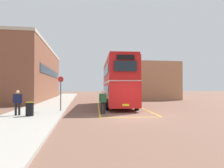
{
  "coord_description": "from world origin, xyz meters",
  "views": [
    {
      "loc": [
        -3.21,
        -12.46,
        1.97
      ],
      "look_at": [
        0.1,
        8.49,
        2.34
      ],
      "focal_mm": 31.06,
      "sensor_mm": 36.0,
      "label": 1
    }
  ],
  "objects_px": {
    "double_decker_bus": "(118,82)",
    "pedestrian_waiting_near": "(18,101)",
    "pedestrian_boarding": "(103,100)",
    "bus_stop_sign": "(61,90)",
    "single_deck_bus": "(121,89)",
    "litter_bin": "(30,109)"
  },
  "relations": [
    {
      "from": "double_decker_bus",
      "to": "pedestrian_waiting_near",
      "type": "xyz_separation_m",
      "value": [
        -7.83,
        -6.13,
        -1.44
      ]
    },
    {
      "from": "pedestrian_boarding",
      "to": "pedestrian_waiting_near",
      "type": "xyz_separation_m",
      "value": [
        -5.69,
        -0.69,
        0.04
      ]
    },
    {
      "from": "bus_stop_sign",
      "to": "pedestrian_boarding",
      "type": "bearing_deg",
      "value": -24.23
    },
    {
      "from": "pedestrian_waiting_near",
      "to": "bus_stop_sign",
      "type": "bearing_deg",
      "value": 39.97
    },
    {
      "from": "pedestrian_boarding",
      "to": "pedestrian_waiting_near",
      "type": "distance_m",
      "value": 5.74
    },
    {
      "from": "pedestrian_boarding",
      "to": "pedestrian_waiting_near",
      "type": "bearing_deg",
      "value": -173.09
    },
    {
      "from": "single_deck_bus",
      "to": "litter_bin",
      "type": "relative_size",
      "value": 10.24
    },
    {
      "from": "single_deck_bus",
      "to": "pedestrian_boarding",
      "type": "bearing_deg",
      "value": -105.04
    },
    {
      "from": "pedestrian_boarding",
      "to": "pedestrian_waiting_near",
      "type": "relative_size",
      "value": 1.08
    },
    {
      "from": "double_decker_bus",
      "to": "pedestrian_boarding",
      "type": "distance_m",
      "value": 6.03
    },
    {
      "from": "double_decker_bus",
      "to": "litter_bin",
      "type": "relative_size",
      "value": 11.91
    },
    {
      "from": "litter_bin",
      "to": "pedestrian_boarding",
      "type": "bearing_deg",
      "value": 13.05
    },
    {
      "from": "double_decker_bus",
      "to": "litter_bin",
      "type": "height_order",
      "value": "double_decker_bus"
    },
    {
      "from": "pedestrian_boarding",
      "to": "bus_stop_sign",
      "type": "relative_size",
      "value": 0.66
    },
    {
      "from": "double_decker_bus",
      "to": "pedestrian_waiting_near",
      "type": "bearing_deg",
      "value": -141.93
    },
    {
      "from": "litter_bin",
      "to": "single_deck_bus",
      "type": "bearing_deg",
      "value": 64.53
    },
    {
      "from": "pedestrian_waiting_near",
      "to": "litter_bin",
      "type": "bearing_deg",
      "value": -26.56
    },
    {
      "from": "double_decker_bus",
      "to": "pedestrian_boarding",
      "type": "xyz_separation_m",
      "value": [
        -2.14,
        -5.44,
        -1.48
      ]
    },
    {
      "from": "single_deck_bus",
      "to": "pedestrian_waiting_near",
      "type": "relative_size",
      "value": 5.6
    },
    {
      "from": "pedestrian_boarding",
      "to": "bus_stop_sign",
      "type": "xyz_separation_m",
      "value": [
        -3.17,
        1.43,
        0.72
      ]
    },
    {
      "from": "bus_stop_sign",
      "to": "litter_bin",
      "type": "bearing_deg",
      "value": -123.16
    },
    {
      "from": "double_decker_bus",
      "to": "pedestrian_waiting_near",
      "type": "distance_m",
      "value": 10.05
    }
  ]
}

